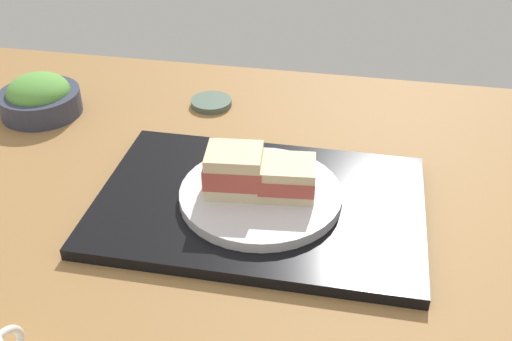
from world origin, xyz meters
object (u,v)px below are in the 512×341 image
Objects in this scene: sandwich_near at (287,178)px; sandwich_far at (234,171)px; salad_bowl at (40,97)px; sandwich_plate at (261,195)px; small_sauce_dish at (211,103)px.

sandwich_far reaches higher than sandwich_near.
sandwich_near is 47.49cm from salad_bowl.
sandwich_plate is 1.60× the size of salad_bowl.
sandwich_near is 0.95× the size of sandwich_far.
small_sauce_dish is (13.48, -26.65, -1.73)cm from sandwich_plate.
sandwich_near is 6.73cm from sandwich_far.
small_sauce_dish is at bearing -163.70° from salad_bowl.
small_sauce_dish is (-26.91, -7.87, -2.32)cm from salad_bowl.
sandwich_near is 1.09× the size of small_sauce_dish.
sandwich_plate is 4.41cm from sandwich_near.
sandwich_near is at bearing 157.16° from salad_bowl.
salad_bowl is 1.89× the size of small_sauce_dish.
sandwich_far is 0.61× the size of salad_bowl.
sandwich_plate is at bearing 116.83° from small_sauce_dish.
salad_bowl is (40.39, -18.78, 0.59)cm from sandwich_plate.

